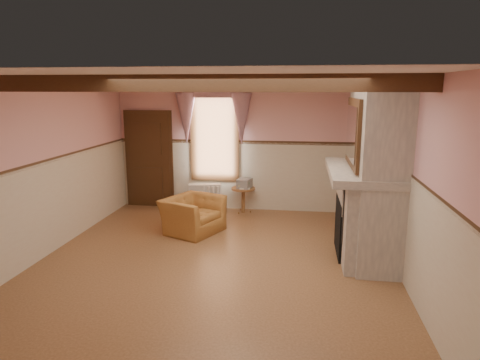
# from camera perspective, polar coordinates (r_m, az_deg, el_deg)

# --- Properties ---
(floor) EXTENTS (5.50, 6.00, 0.01)m
(floor) POSITION_cam_1_polar(r_m,az_deg,el_deg) (6.84, -3.29, -10.63)
(floor) COLOR brown
(floor) RESTS_ON ground
(ceiling) EXTENTS (5.50, 6.00, 0.01)m
(ceiling) POSITION_cam_1_polar(r_m,az_deg,el_deg) (6.31, -3.61, 13.54)
(ceiling) COLOR silver
(ceiling) RESTS_ON wall_back
(wall_back) EXTENTS (5.50, 0.02, 2.80)m
(wall_back) POSITION_cam_1_polar(r_m,az_deg,el_deg) (9.35, 0.26, 4.48)
(wall_back) COLOR #D79596
(wall_back) RESTS_ON floor
(wall_front) EXTENTS (5.50, 0.02, 2.80)m
(wall_front) POSITION_cam_1_polar(r_m,az_deg,el_deg) (3.64, -13.06, -8.12)
(wall_front) COLOR #D79596
(wall_front) RESTS_ON floor
(wall_left) EXTENTS (0.02, 6.00, 2.80)m
(wall_left) POSITION_cam_1_polar(r_m,az_deg,el_deg) (7.48, -24.57, 1.46)
(wall_left) COLOR #D79596
(wall_left) RESTS_ON floor
(wall_right) EXTENTS (0.02, 6.00, 2.80)m
(wall_right) POSITION_cam_1_polar(r_m,az_deg,el_deg) (6.47, 21.17, 0.23)
(wall_right) COLOR #D79596
(wall_right) RESTS_ON floor
(wainscot) EXTENTS (5.50, 6.00, 1.50)m
(wainscot) POSITION_cam_1_polar(r_m,az_deg,el_deg) (6.58, -3.37, -4.60)
(wainscot) COLOR beige
(wainscot) RESTS_ON floor
(chair_rail) EXTENTS (5.50, 6.00, 0.08)m
(chair_rail) POSITION_cam_1_polar(r_m,az_deg,el_deg) (6.41, -3.45, 1.84)
(chair_rail) COLOR black
(chair_rail) RESTS_ON wainscot
(firebox) EXTENTS (0.20, 0.95, 0.90)m
(firebox) POSITION_cam_1_polar(r_m,az_deg,el_deg) (7.16, 13.65, -6.07)
(firebox) COLOR black
(firebox) RESTS_ON floor
(armchair) EXTENTS (1.23, 1.29, 0.66)m
(armchair) POSITION_cam_1_polar(r_m,az_deg,el_deg) (8.05, -6.33, -4.65)
(armchair) COLOR #9E662D
(armchair) RESTS_ON floor
(side_table) EXTENTS (0.59, 0.59, 0.55)m
(side_table) POSITION_cam_1_polar(r_m,az_deg,el_deg) (9.26, 0.44, -2.69)
(side_table) COLOR brown
(side_table) RESTS_ON floor
(book_stack) EXTENTS (0.33, 0.37, 0.20)m
(book_stack) POSITION_cam_1_polar(r_m,az_deg,el_deg) (9.17, 0.60, -0.43)
(book_stack) COLOR #B7AD8C
(book_stack) RESTS_ON side_table
(radiator) EXTENTS (0.72, 0.32, 0.60)m
(radiator) POSITION_cam_1_polar(r_m,az_deg,el_deg) (9.41, -4.70, -2.35)
(radiator) COLOR silver
(radiator) RESTS_ON floor
(bowl) EXTENTS (0.36, 0.36, 0.09)m
(bowl) POSITION_cam_1_polar(r_m,az_deg,el_deg) (6.80, 16.24, 1.66)
(bowl) COLOR brown
(bowl) RESTS_ON mantel
(mantel_clock) EXTENTS (0.14, 0.24, 0.20)m
(mantel_clock) POSITION_cam_1_polar(r_m,az_deg,el_deg) (7.72, 15.32, 3.33)
(mantel_clock) COLOR black
(mantel_clock) RESTS_ON mantel
(oil_lamp) EXTENTS (0.11, 0.11, 0.28)m
(oil_lamp) POSITION_cam_1_polar(r_m,az_deg,el_deg) (7.43, 15.60, 3.30)
(oil_lamp) COLOR gold
(oil_lamp) RESTS_ON mantel
(candle_red) EXTENTS (0.06, 0.06, 0.16)m
(candle_red) POSITION_cam_1_polar(r_m,az_deg,el_deg) (6.54, 16.56, 1.57)
(candle_red) COLOR #9F2413
(candle_red) RESTS_ON mantel
(jar_yellow) EXTENTS (0.06, 0.06, 0.12)m
(jar_yellow) POSITION_cam_1_polar(r_m,az_deg,el_deg) (6.63, 16.44, 1.53)
(jar_yellow) COLOR gold
(jar_yellow) RESTS_ON mantel
(fireplace) EXTENTS (0.85, 2.00, 2.80)m
(fireplace) POSITION_cam_1_polar(r_m,az_deg,el_deg) (6.98, 17.51, 1.31)
(fireplace) COLOR gray
(fireplace) RESTS_ON floor
(mantel) EXTENTS (1.05, 2.05, 0.12)m
(mantel) POSITION_cam_1_polar(r_m,az_deg,el_deg) (6.96, 16.03, 1.04)
(mantel) COLOR gray
(mantel) RESTS_ON fireplace
(overmantel_mirror) EXTENTS (0.06, 1.44, 1.04)m
(overmantel_mirror) POSITION_cam_1_polar(r_m,az_deg,el_deg) (6.85, 14.78, 6.10)
(overmantel_mirror) COLOR silver
(overmantel_mirror) RESTS_ON fireplace
(door) EXTENTS (1.10, 0.10, 2.10)m
(door) POSITION_cam_1_polar(r_m,az_deg,el_deg) (9.85, -11.99, 2.55)
(door) COLOR black
(door) RESTS_ON floor
(window) EXTENTS (1.06, 0.08, 2.02)m
(window) POSITION_cam_1_polar(r_m,az_deg,el_deg) (9.39, -3.41, 6.03)
(window) COLOR white
(window) RESTS_ON wall_back
(window_drapes) EXTENTS (1.30, 0.14, 1.40)m
(window_drapes) POSITION_cam_1_polar(r_m,az_deg,el_deg) (9.26, -3.57, 9.66)
(window_drapes) COLOR gray
(window_drapes) RESTS_ON wall_back
(ceiling_beam_front) EXTENTS (5.50, 0.18, 0.20)m
(ceiling_beam_front) POSITION_cam_1_polar(r_m,az_deg,el_deg) (5.14, -6.38, 12.71)
(ceiling_beam_front) COLOR black
(ceiling_beam_front) RESTS_ON ceiling
(ceiling_beam_back) EXTENTS (5.50, 0.18, 0.20)m
(ceiling_beam_back) POSITION_cam_1_polar(r_m,az_deg,el_deg) (7.49, -1.68, 12.56)
(ceiling_beam_back) COLOR black
(ceiling_beam_back) RESTS_ON ceiling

